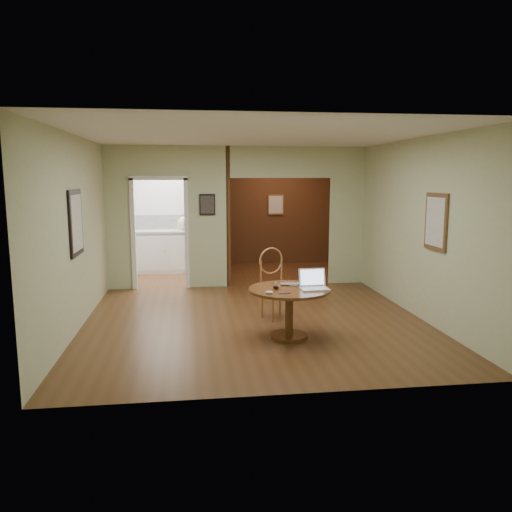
{
  "coord_description": "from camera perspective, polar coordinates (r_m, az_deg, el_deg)",
  "views": [
    {
      "loc": [
        -0.92,
        -7.06,
        2.12
      ],
      "look_at": [
        -0.02,
        -0.2,
        1.02
      ],
      "focal_mm": 35.0,
      "sensor_mm": 36.0,
      "label": 1
    }
  ],
  "objects": [
    {
      "name": "wine_glass",
      "position": [
        6.52,
        2.31,
        -3.34
      ],
      "size": [
        0.1,
        0.1,
        0.11
      ],
      "primitive_type": null,
      "color": "white",
      "rests_on": "dining_table"
    },
    {
      "name": "closed_laptop",
      "position": [
        6.73,
        4.28,
        -3.31
      ],
      "size": [
        0.35,
        0.24,
        0.03
      ],
      "primitive_type": "imported",
      "rotation": [
        0.0,
        0.0,
        -0.09
      ],
      "color": "silver",
      "rests_on": "dining_table"
    },
    {
      "name": "floor",
      "position": [
        7.43,
        -0.06,
        -7.55
      ],
      "size": [
        5.0,
        5.0,
        0.0
      ],
      "primitive_type": "plane",
      "color": "#4E3016",
      "rests_on": "ground"
    },
    {
      "name": "grocery_bag",
      "position": [
        11.31,
        -8.22,
        3.73
      ],
      "size": [
        0.33,
        0.3,
        0.3
      ],
      "primitive_type": "ellipsoid",
      "rotation": [
        0.0,
        0.0,
        0.12
      ],
      "color": "#C4AD8F",
      "rests_on": "kitchen_cabinet"
    },
    {
      "name": "open_laptop",
      "position": [
        6.59,
        6.59,
        -3.14
      ],
      "size": [
        0.37,
        0.32,
        0.25
      ],
      "rotation": [
        0.0,
        0.0,
        0.04
      ],
      "color": "silver",
      "rests_on": "dining_table"
    },
    {
      "name": "kitchen_cabinet",
      "position": [
        11.39,
        -9.58,
        0.59
      ],
      "size": [
        2.06,
        0.6,
        0.94
      ],
      "color": "white",
      "rests_on": "ground"
    },
    {
      "name": "mouse",
      "position": [
        6.25,
        1.54,
        -4.18
      ],
      "size": [
        0.11,
        0.07,
        0.04
      ],
      "primitive_type": "ellipsoid",
      "rotation": [
        0.0,
        0.0,
        -0.2
      ],
      "color": "silver",
      "rests_on": "dining_table"
    },
    {
      "name": "chair",
      "position": [
        7.55,
        2.11,
        -2.66
      ],
      "size": [
        0.58,
        0.58,
        1.06
      ],
      "rotation": [
        0.0,
        0.0,
        0.37
      ],
      "color": "#A26E39",
      "rests_on": "ground"
    },
    {
      "name": "dining_table",
      "position": [
        6.62,
        3.82,
        -5.18
      ],
      "size": [
        1.07,
        1.07,
        0.67
      ],
      "rotation": [
        0.0,
        0.0,
        -0.32
      ],
      "color": "brown",
      "rests_on": "ground"
    },
    {
      "name": "room_shell",
      "position": [
        10.2,
        -4.95,
        4.31
      ],
      "size": [
        5.2,
        7.5,
        5.0
      ],
      "color": "white",
      "rests_on": "ground"
    },
    {
      "name": "pen",
      "position": [
        6.26,
        3.25,
        -4.32
      ],
      "size": [
        0.16,
        0.02,
        0.01
      ],
      "primitive_type": "cylinder",
      "rotation": [
        0.0,
        1.57,
        0.07
      ],
      "color": "#0C1554",
      "rests_on": "dining_table"
    }
  ]
}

